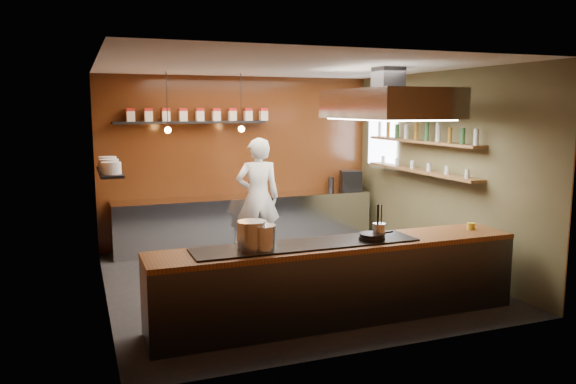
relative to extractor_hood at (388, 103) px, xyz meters
name	(u,v)px	position (x,y,z in m)	size (l,w,h in m)	color
floor	(289,280)	(-1.30, 0.40, -2.51)	(5.00, 5.00, 0.00)	black
back_wall	(240,161)	(-1.30, 2.90, -1.01)	(5.00, 5.00, 0.00)	#3E180B
left_wall	(101,185)	(-3.80, 0.40, -1.01)	(5.00, 5.00, 0.00)	#3E180B
right_wall	(440,169)	(1.20, 0.40, -1.01)	(5.00, 5.00, 0.00)	#4E4C2C
ceiling	(290,66)	(-1.30, 0.40, 0.49)	(5.00, 5.00, 0.00)	silver
window_pane	(382,138)	(1.15, 2.10, -0.61)	(1.00, 1.00, 0.00)	white
prep_counter	(246,221)	(-1.30, 2.57, -2.06)	(4.60, 0.65, 0.90)	silver
pass_counter	(338,281)	(-1.30, -1.20, -2.04)	(4.40, 0.72, 0.94)	#38383D
tin_shelf	(191,122)	(-2.20, 2.76, -0.31)	(2.60, 0.26, 0.04)	black
plate_shelf	(110,172)	(-3.64, 1.40, -0.96)	(0.30, 1.40, 0.04)	black
bottle_shelf_upper	(421,141)	(1.04, 0.70, -0.59)	(0.26, 2.80, 0.04)	brown
bottle_shelf_lower	(420,171)	(1.04, 0.70, -1.06)	(0.26, 2.80, 0.04)	brown
extractor_hood	(388,103)	(0.00, 0.00, 0.00)	(1.20, 2.00, 0.72)	#38383D
pendant_left	(168,127)	(-2.70, 2.10, -0.35)	(0.10, 0.10, 0.95)	black
pendant_right	(241,126)	(-1.50, 2.10, -0.35)	(0.10, 0.10, 0.95)	black
storage_tins	(200,115)	(-2.05, 2.76, -0.17)	(2.43, 0.13, 0.22)	beige
plate_stacks	(109,165)	(-3.64, 1.40, -0.86)	(0.26, 1.16, 0.16)	white
bottles	(421,133)	(1.04, 0.70, -0.45)	(0.06, 2.66, 0.24)	silver
wine_glasses	(420,166)	(1.04, 0.70, -0.97)	(0.07, 2.37, 0.13)	silver
stockpot_large	(252,235)	(-2.35, -1.22, -1.41)	(0.32, 0.32, 0.31)	#B7BABF
stockpot_small	(263,237)	(-2.24, -1.28, -1.43)	(0.29, 0.29, 0.27)	silver
utensil_crock	(379,231)	(-0.84, -1.30, -1.47)	(0.15, 0.15, 0.19)	#B2B5BA
frying_pan	(372,237)	(-0.92, -1.29, -1.53)	(0.47, 0.31, 0.08)	black
butter_jar	(471,226)	(0.56, -1.18, -1.54)	(0.10, 0.10, 0.09)	gold
espresso_machine	(351,180)	(0.78, 2.59, -1.42)	(0.37, 0.35, 0.37)	black
chef	(258,197)	(-1.30, 1.86, -1.52)	(0.72, 0.47, 1.97)	white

